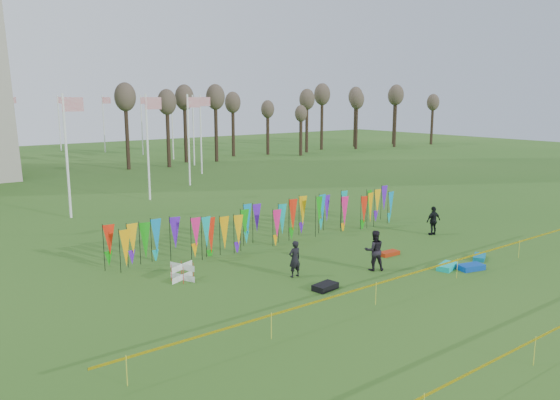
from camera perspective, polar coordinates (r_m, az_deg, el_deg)
ground at (r=23.93m, az=10.69°, el=-8.42°), size 160.00×160.00×0.00m
banner_row at (r=29.40m, az=-0.34°, el=-2.08°), size 18.64×0.64×2.14m
caution_tape_near at (r=22.55m, az=13.40°, el=-7.64°), size 26.00×0.02×0.90m
tree_line at (r=76.68m, az=2.46°, el=9.52°), size 53.92×1.92×7.84m
box_kite at (r=23.96m, az=-10.17°, el=-7.42°), size 0.68×0.68×0.75m
person_left at (r=23.93m, az=1.54°, el=-6.17°), size 0.61×0.46×1.63m
person_mid at (r=25.17m, az=9.83°, el=-5.21°), size 1.06×0.93×1.86m
person_right at (r=32.30m, az=15.74°, el=-2.09°), size 1.04×0.69×1.66m
kite_bag_turquoise at (r=26.33m, az=17.06°, el=-6.65°), size 1.33×0.92×0.24m
kite_bag_blue at (r=26.56m, az=19.33°, el=-6.63°), size 1.29×0.88×0.25m
kite_bag_red at (r=27.85m, az=11.33°, el=-5.48°), size 1.08×0.52×0.20m
kite_bag_black at (r=22.69m, az=4.75°, el=-9.01°), size 1.14×0.77×0.24m
kite_bag_teal at (r=28.37m, az=20.11°, el=-5.63°), size 1.18×0.95×0.20m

